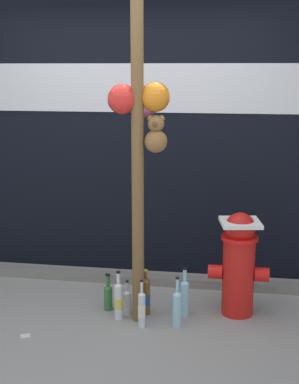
{
  "coord_description": "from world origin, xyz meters",
  "views": [
    {
      "loc": [
        0.94,
        -3.51,
        1.95
      ],
      "look_at": [
        0.31,
        0.42,
        1.04
      ],
      "focal_mm": 50.91,
      "sensor_mm": 36.0,
      "label": 1
    }
  ],
  "objects_px": {
    "bottle_1": "(119,300)",
    "bottle_2": "(177,307)",
    "bottle_3": "(108,295)",
    "bottle_5": "(142,309)",
    "fire_hydrant": "(239,262)",
    "bottle_6": "(145,296)",
    "memorial_post": "(140,90)",
    "bottle_4": "(184,296)",
    "bottle_0": "(127,301)"
  },
  "relations": [
    {
      "from": "memorial_post",
      "to": "bottle_2",
      "type": "height_order",
      "value": "memorial_post"
    },
    {
      "from": "bottle_3",
      "to": "bottle_4",
      "type": "bearing_deg",
      "value": -0.87
    },
    {
      "from": "fire_hydrant",
      "to": "bottle_4",
      "type": "height_order",
      "value": "fire_hydrant"
    },
    {
      "from": "bottle_3",
      "to": "bottle_4",
      "type": "xyz_separation_m",
      "value": [
        0.63,
        -0.01,
        0.04
      ]
    },
    {
      "from": "bottle_1",
      "to": "bottle_3",
      "type": "height_order",
      "value": "bottle_1"
    },
    {
      "from": "fire_hydrant",
      "to": "bottle_5",
      "type": "relative_size",
      "value": 2.21
    },
    {
      "from": "bottle_5",
      "to": "bottle_6",
      "type": "xyz_separation_m",
      "value": [
        -0.01,
        0.23,
        0.01
      ]
    },
    {
      "from": "bottle_4",
      "to": "bottle_5",
      "type": "relative_size",
      "value": 1.06
    },
    {
      "from": "bottle_2",
      "to": "bottle_6",
      "type": "relative_size",
      "value": 1.06
    },
    {
      "from": "bottle_3",
      "to": "bottle_5",
      "type": "relative_size",
      "value": 0.81
    },
    {
      "from": "memorial_post",
      "to": "fire_hydrant",
      "type": "relative_size",
      "value": 3.56
    },
    {
      "from": "bottle_2",
      "to": "bottle_5",
      "type": "xyz_separation_m",
      "value": [
        -0.27,
        -0.06,
        -0.01
      ]
    },
    {
      "from": "bottle_0",
      "to": "bottle_1",
      "type": "height_order",
      "value": "bottle_1"
    },
    {
      "from": "bottle_5",
      "to": "bottle_3",
      "type": "bearing_deg",
      "value": 141.76
    },
    {
      "from": "bottle_1",
      "to": "bottle_2",
      "type": "height_order",
      "value": "bottle_2"
    },
    {
      "from": "bottle_5",
      "to": "bottle_6",
      "type": "relative_size",
      "value": 1.01
    },
    {
      "from": "bottle_1",
      "to": "memorial_post",
      "type": "bearing_deg",
      "value": 15.23
    },
    {
      "from": "bottle_6",
      "to": "bottle_5",
      "type": "bearing_deg",
      "value": -87.45
    },
    {
      "from": "fire_hydrant",
      "to": "bottle_4",
      "type": "xyz_separation_m",
      "value": [
        -0.42,
        -0.11,
        -0.28
      ]
    },
    {
      "from": "bottle_4",
      "to": "bottle_6",
      "type": "bearing_deg",
      "value": -177.19
    },
    {
      "from": "bottle_3",
      "to": "bottle_6",
      "type": "distance_m",
      "value": 0.32
    },
    {
      "from": "bottle_4",
      "to": "bottle_0",
      "type": "bearing_deg",
      "value": -174.88
    },
    {
      "from": "bottle_0",
      "to": "bottle_4",
      "type": "xyz_separation_m",
      "value": [
        0.46,
        0.04,
        0.06
      ]
    },
    {
      "from": "fire_hydrant",
      "to": "bottle_2",
      "type": "height_order",
      "value": "fire_hydrant"
    },
    {
      "from": "bottle_5",
      "to": "memorial_post",
      "type": "bearing_deg",
      "value": 101.67
    },
    {
      "from": "fire_hydrant",
      "to": "bottle_3",
      "type": "relative_size",
      "value": 2.71
    },
    {
      "from": "bottle_1",
      "to": "bottle_2",
      "type": "relative_size",
      "value": 1.0
    },
    {
      "from": "fire_hydrant",
      "to": "bottle_0",
      "type": "relative_size",
      "value": 2.95
    },
    {
      "from": "bottle_3",
      "to": "bottle_4",
      "type": "distance_m",
      "value": 0.63
    },
    {
      "from": "bottle_0",
      "to": "bottle_2",
      "type": "height_order",
      "value": "bottle_2"
    },
    {
      "from": "bottle_0",
      "to": "bottle_4",
      "type": "relative_size",
      "value": 0.7
    },
    {
      "from": "bottle_5",
      "to": "bottle_2",
      "type": "bearing_deg",
      "value": 11.76
    },
    {
      "from": "bottle_1",
      "to": "bottle_3",
      "type": "xyz_separation_m",
      "value": [
        -0.12,
        0.15,
        -0.03
      ]
    },
    {
      "from": "bottle_2",
      "to": "bottle_5",
      "type": "relative_size",
      "value": 1.05
    },
    {
      "from": "bottle_0",
      "to": "bottle_6",
      "type": "distance_m",
      "value": 0.15
    },
    {
      "from": "bottle_1",
      "to": "bottle_5",
      "type": "height_order",
      "value": "bottle_1"
    },
    {
      "from": "bottle_0",
      "to": "bottle_5",
      "type": "height_order",
      "value": "bottle_5"
    },
    {
      "from": "bottle_2",
      "to": "fire_hydrant",
      "type": "bearing_deg",
      "value": 33.7
    },
    {
      "from": "bottle_2",
      "to": "bottle_5",
      "type": "distance_m",
      "value": 0.27
    },
    {
      "from": "fire_hydrant",
      "to": "bottle_5",
      "type": "height_order",
      "value": "fire_hydrant"
    },
    {
      "from": "bottle_0",
      "to": "bottle_1",
      "type": "bearing_deg",
      "value": -117.01
    },
    {
      "from": "bottle_1",
      "to": "bottle_6",
      "type": "xyz_separation_m",
      "value": [
        0.19,
        0.12,
        -0.01
      ]
    },
    {
      "from": "memorial_post",
      "to": "fire_hydrant",
      "type": "bearing_deg",
      "value": 15.32
    },
    {
      "from": "fire_hydrant",
      "to": "bottle_3",
      "type": "distance_m",
      "value": 1.1
    },
    {
      "from": "fire_hydrant",
      "to": "bottle_6",
      "type": "xyz_separation_m",
      "value": [
        -0.74,
        -0.13,
        -0.29
      ]
    },
    {
      "from": "bottle_4",
      "to": "bottle_5",
      "type": "bearing_deg",
      "value": -140.97
    },
    {
      "from": "bottle_1",
      "to": "bottle_3",
      "type": "bearing_deg",
      "value": 129.02
    },
    {
      "from": "bottle_2",
      "to": "bottle_3",
      "type": "xyz_separation_m",
      "value": [
        -0.59,
        0.2,
        -0.03
      ]
    },
    {
      "from": "fire_hydrant",
      "to": "bottle_0",
      "type": "height_order",
      "value": "fire_hydrant"
    },
    {
      "from": "bottle_4",
      "to": "fire_hydrant",
      "type": "bearing_deg",
      "value": 15.21
    }
  ]
}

